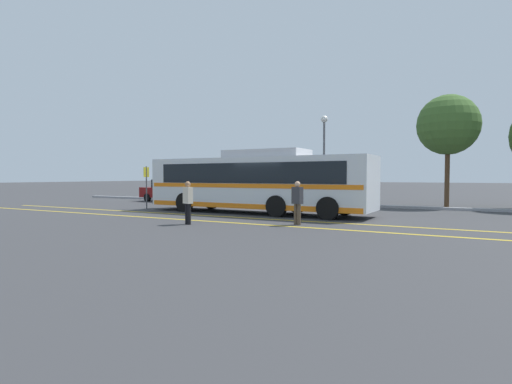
{
  "coord_description": "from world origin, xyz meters",
  "views": [
    {
      "loc": [
        8.73,
        -17.52,
        1.88
      ],
      "look_at": [
        -0.71,
        0.24,
        1.08
      ],
      "focal_mm": 28.0,
      "sensor_mm": 36.0,
      "label": 1
    }
  ],
  "objects_px": {
    "parked_car_2": "(299,195)",
    "street_lamp": "(324,142)",
    "transit_bus": "(256,181)",
    "parked_car_1": "(227,193)",
    "parked_car_0": "(169,191)",
    "pedestrian_0": "(188,200)",
    "tree_0": "(448,125)",
    "bus_stop_sign": "(146,182)",
    "pedestrian_1": "(297,200)"
  },
  "relations": [
    {
      "from": "street_lamp",
      "to": "bus_stop_sign",
      "type": "bearing_deg",
      "value": -134.59
    },
    {
      "from": "transit_bus",
      "to": "parked_car_2",
      "type": "distance_m",
      "value": 5.3
    },
    {
      "from": "street_lamp",
      "to": "tree_0",
      "type": "xyz_separation_m",
      "value": [
        7.18,
        1.85,
        0.9
      ]
    },
    {
      "from": "parked_car_1",
      "to": "bus_stop_sign",
      "type": "height_order",
      "value": "bus_stop_sign"
    },
    {
      "from": "parked_car_1",
      "to": "pedestrian_0",
      "type": "bearing_deg",
      "value": 23.98
    },
    {
      "from": "parked_car_1",
      "to": "pedestrian_0",
      "type": "xyz_separation_m",
      "value": [
        5.06,
        -10.96,
        0.24
      ]
    },
    {
      "from": "parked_car_1",
      "to": "transit_bus",
      "type": "bearing_deg",
      "value": 42.22
    },
    {
      "from": "parked_car_1",
      "to": "pedestrian_0",
      "type": "height_order",
      "value": "pedestrian_0"
    },
    {
      "from": "pedestrian_0",
      "to": "tree_0",
      "type": "xyz_separation_m",
      "value": [
        8.47,
        14.49,
        4.01
      ]
    },
    {
      "from": "pedestrian_0",
      "to": "street_lamp",
      "type": "distance_m",
      "value": 13.07
    },
    {
      "from": "parked_car_0",
      "to": "parked_car_1",
      "type": "height_order",
      "value": "parked_car_0"
    },
    {
      "from": "pedestrian_1",
      "to": "bus_stop_sign",
      "type": "bearing_deg",
      "value": -175.16
    },
    {
      "from": "pedestrian_0",
      "to": "street_lamp",
      "type": "xyz_separation_m",
      "value": [
        1.29,
        12.63,
        3.11
      ]
    },
    {
      "from": "pedestrian_0",
      "to": "parked_car_1",
      "type": "bearing_deg",
      "value": 137.26
    },
    {
      "from": "transit_bus",
      "to": "bus_stop_sign",
      "type": "relative_size",
      "value": 4.97
    },
    {
      "from": "pedestrian_1",
      "to": "tree_0",
      "type": "distance_m",
      "value": 14.07
    },
    {
      "from": "pedestrian_0",
      "to": "pedestrian_1",
      "type": "bearing_deg",
      "value": 47.92
    },
    {
      "from": "parked_car_2",
      "to": "street_lamp",
      "type": "height_order",
      "value": "street_lamp"
    },
    {
      "from": "bus_stop_sign",
      "to": "tree_0",
      "type": "xyz_separation_m",
      "value": [
        15.02,
        9.81,
        3.43
      ]
    },
    {
      "from": "transit_bus",
      "to": "parked_car_1",
      "type": "bearing_deg",
      "value": 44.82
    },
    {
      "from": "tree_0",
      "to": "bus_stop_sign",
      "type": "bearing_deg",
      "value": -146.85
    },
    {
      "from": "parked_car_0",
      "to": "pedestrian_1",
      "type": "distance_m",
      "value": 16.3
    },
    {
      "from": "pedestrian_0",
      "to": "parked_car_2",
      "type": "bearing_deg",
      "value": 110.35
    },
    {
      "from": "pedestrian_1",
      "to": "bus_stop_sign",
      "type": "distance_m",
      "value": 10.78
    },
    {
      "from": "parked_car_2",
      "to": "tree_0",
      "type": "xyz_separation_m",
      "value": [
        8.08,
        3.9,
        4.23
      ]
    },
    {
      "from": "bus_stop_sign",
      "to": "street_lamp",
      "type": "distance_m",
      "value": 11.45
    },
    {
      "from": "pedestrian_1",
      "to": "tree_0",
      "type": "bearing_deg",
      "value": 90.11
    },
    {
      "from": "parked_car_2",
      "to": "bus_stop_sign",
      "type": "height_order",
      "value": "bus_stop_sign"
    },
    {
      "from": "parked_car_2",
      "to": "tree_0",
      "type": "bearing_deg",
      "value": 111.6
    },
    {
      "from": "parked_car_0",
      "to": "street_lamp",
      "type": "height_order",
      "value": "street_lamp"
    },
    {
      "from": "pedestrian_1",
      "to": "street_lamp",
      "type": "relative_size",
      "value": 0.29
    },
    {
      "from": "transit_bus",
      "to": "pedestrian_0",
      "type": "height_order",
      "value": "transit_bus"
    },
    {
      "from": "parked_car_1",
      "to": "pedestrian_0",
      "type": "distance_m",
      "value": 12.07
    },
    {
      "from": "bus_stop_sign",
      "to": "street_lamp",
      "type": "xyz_separation_m",
      "value": [
        7.84,
        7.95,
        2.53
      ]
    },
    {
      "from": "parked_car_1",
      "to": "tree_0",
      "type": "xyz_separation_m",
      "value": [
        13.53,
        3.53,
        4.25
      ]
    },
    {
      "from": "street_lamp",
      "to": "parked_car_1",
      "type": "bearing_deg",
      "value": -165.22
    },
    {
      "from": "transit_bus",
      "to": "parked_car_1",
      "type": "distance_m",
      "value": 7.71
    },
    {
      "from": "parked_car_2",
      "to": "pedestrian_0",
      "type": "height_order",
      "value": "pedestrian_0"
    },
    {
      "from": "bus_stop_sign",
      "to": "transit_bus",
      "type": "bearing_deg",
      "value": -82.41
    },
    {
      "from": "parked_car_2",
      "to": "bus_stop_sign",
      "type": "relative_size",
      "value": 1.95
    },
    {
      "from": "parked_car_0",
      "to": "street_lamp",
      "type": "bearing_deg",
      "value": 104.59
    },
    {
      "from": "transit_bus",
      "to": "parked_car_2",
      "type": "relative_size",
      "value": 2.55
    },
    {
      "from": "street_lamp",
      "to": "pedestrian_1",
      "type": "bearing_deg",
      "value": -76.8
    },
    {
      "from": "transit_bus",
      "to": "street_lamp",
      "type": "xyz_separation_m",
      "value": [
        1.13,
        7.27,
        2.46
      ]
    },
    {
      "from": "transit_bus",
      "to": "parked_car_1",
      "type": "relative_size",
      "value": 3.03
    },
    {
      "from": "transit_bus",
      "to": "parked_car_1",
      "type": "height_order",
      "value": "transit_bus"
    },
    {
      "from": "pedestrian_0",
      "to": "street_lamp",
      "type": "relative_size",
      "value": 0.29
    },
    {
      "from": "parked_car_2",
      "to": "pedestrian_0",
      "type": "relative_size",
      "value": 2.83
    },
    {
      "from": "bus_stop_sign",
      "to": "tree_0",
      "type": "bearing_deg",
      "value": -55.07
    },
    {
      "from": "parked_car_2",
      "to": "pedestrian_1",
      "type": "bearing_deg",
      "value": 17.22
    }
  ]
}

